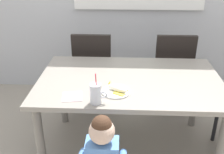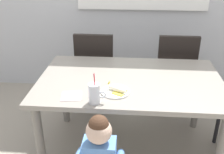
# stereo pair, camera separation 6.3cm
# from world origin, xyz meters

# --- Properties ---
(ground_plane) EXTENTS (24.00, 24.00, 0.00)m
(ground_plane) POSITION_xyz_m (0.00, 0.00, 0.00)
(ground_plane) COLOR #9E9384
(dining_table) EXTENTS (1.58, 0.99, 0.76)m
(dining_table) POSITION_xyz_m (0.00, 0.00, 0.67)
(dining_table) COLOR gray
(dining_table) RESTS_ON ground
(dining_chair_left) EXTENTS (0.44, 0.44, 0.96)m
(dining_chair_left) POSITION_xyz_m (-0.41, 0.72, 0.54)
(dining_chair_left) COLOR black
(dining_chair_left) RESTS_ON ground
(dining_chair_right) EXTENTS (0.44, 0.45, 0.96)m
(dining_chair_right) POSITION_xyz_m (0.49, 0.74, 0.54)
(dining_chair_right) COLOR black
(dining_chair_right) RESTS_ON ground
(milk_cup) EXTENTS (0.13, 0.08, 0.25)m
(milk_cup) POSITION_xyz_m (-0.25, -0.41, 0.82)
(milk_cup) COLOR silver
(milk_cup) RESTS_ON dining_table
(snack_plate) EXTENTS (0.23, 0.23, 0.01)m
(snack_plate) POSITION_xyz_m (-0.11, -0.25, 0.76)
(snack_plate) COLOR white
(snack_plate) RESTS_ON dining_table
(peeled_banana) EXTENTS (0.17, 0.14, 0.07)m
(peeled_banana) POSITION_xyz_m (-0.10, -0.26, 0.79)
(peeled_banana) COLOR #F4EAC6
(peeled_banana) RESTS_ON snack_plate
(paper_napkin) EXTENTS (0.17, 0.17, 0.00)m
(paper_napkin) POSITION_xyz_m (-0.44, -0.34, 0.76)
(paper_napkin) COLOR silver
(paper_napkin) RESTS_ON dining_table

